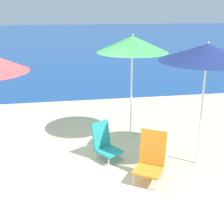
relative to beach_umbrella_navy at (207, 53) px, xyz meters
The scene contains 6 objects.
ground_plane 3.51m from the beach_umbrella_navy, behind, with size 60.00×60.00×0.00m, color beige.
sea_water 24.90m from the beach_umbrella_navy, 96.38° to the left, with size 60.00×40.00×0.01m.
beach_umbrella_navy is the anchor object (origin of this frame).
beach_umbrella_green 1.71m from the beach_umbrella_navy, 126.61° to the left, with size 1.54×1.54×2.39m.
beach_chair_teal 2.59m from the beach_umbrella_navy, 163.15° to the left, with size 0.63×0.67×0.75m.
beach_chair_orange 2.09m from the beach_umbrella_navy, 159.44° to the right, with size 0.69×0.72×0.89m.
Camera 1 is at (0.15, -5.09, 2.98)m, focal length 50.00 mm.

